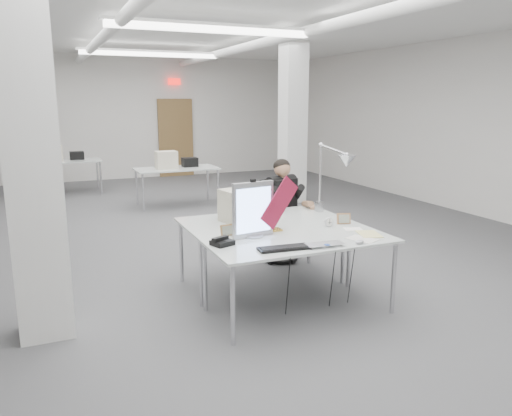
{
  "coord_description": "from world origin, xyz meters",
  "views": [
    {
      "loc": [
        -2.22,
        -6.6,
        2.07
      ],
      "look_at": [
        -0.24,
        -2.0,
        0.98
      ],
      "focal_mm": 35.0,
      "sensor_mm": 36.0,
      "label": 1
    }
  ],
  "objects_px": {
    "seated_person": "(282,193)",
    "bankers_lamp": "(274,213)",
    "beige_monitor": "(240,206)",
    "office_chair": "(280,216)",
    "laptop": "(327,246)",
    "desk_phone": "(222,243)",
    "monitor": "(253,210)",
    "architect_lamp": "(331,173)",
    "desk_main": "(300,240)"
  },
  "relations": [
    {
      "from": "office_chair",
      "to": "laptop",
      "type": "bearing_deg",
      "value": -121.31
    },
    {
      "from": "seated_person",
      "to": "laptop",
      "type": "bearing_deg",
      "value": -121.66
    },
    {
      "from": "seated_person",
      "to": "desk_phone",
      "type": "xyz_separation_m",
      "value": [
        -1.31,
        -1.42,
        -0.12
      ]
    },
    {
      "from": "monitor",
      "to": "desk_main",
      "type": "bearing_deg",
      "value": -41.18
    },
    {
      "from": "laptop",
      "to": "bankers_lamp",
      "type": "height_order",
      "value": "bankers_lamp"
    },
    {
      "from": "monitor",
      "to": "bankers_lamp",
      "type": "height_order",
      "value": "monitor"
    },
    {
      "from": "monitor",
      "to": "desk_phone",
      "type": "height_order",
      "value": "monitor"
    },
    {
      "from": "bankers_lamp",
      "to": "beige_monitor",
      "type": "bearing_deg",
      "value": 98.24
    },
    {
      "from": "desk_phone",
      "to": "architect_lamp",
      "type": "relative_size",
      "value": 0.18
    },
    {
      "from": "laptop",
      "to": "desk_phone",
      "type": "height_order",
      "value": "desk_phone"
    },
    {
      "from": "office_chair",
      "to": "bankers_lamp",
      "type": "relative_size",
      "value": 3.13
    },
    {
      "from": "monitor",
      "to": "seated_person",
      "type": "bearing_deg",
      "value": 45.38
    },
    {
      "from": "office_chair",
      "to": "beige_monitor",
      "type": "height_order",
      "value": "office_chair"
    },
    {
      "from": "seated_person",
      "to": "monitor",
      "type": "relative_size",
      "value": 1.64
    },
    {
      "from": "bankers_lamp",
      "to": "desk_phone",
      "type": "relative_size",
      "value": 2.05
    },
    {
      "from": "seated_person",
      "to": "beige_monitor",
      "type": "distance_m",
      "value": 1.05
    },
    {
      "from": "desk_main",
      "to": "office_chair",
      "type": "bearing_deg",
      "value": 70.51
    },
    {
      "from": "monitor",
      "to": "laptop",
      "type": "xyz_separation_m",
      "value": [
        0.47,
        -0.61,
        -0.26
      ]
    },
    {
      "from": "bankers_lamp",
      "to": "desk_phone",
      "type": "bearing_deg",
      "value": -167.07
    },
    {
      "from": "office_chair",
      "to": "laptop",
      "type": "height_order",
      "value": "office_chair"
    },
    {
      "from": "laptop",
      "to": "desk_phone",
      "type": "relative_size",
      "value": 1.96
    },
    {
      "from": "architect_lamp",
      "to": "desk_phone",
      "type": "bearing_deg",
      "value": -150.36
    },
    {
      "from": "bankers_lamp",
      "to": "architect_lamp",
      "type": "distance_m",
      "value": 1.01
    },
    {
      "from": "laptop",
      "to": "architect_lamp",
      "type": "bearing_deg",
      "value": 61.55
    },
    {
      "from": "monitor",
      "to": "architect_lamp",
      "type": "height_order",
      "value": "architect_lamp"
    },
    {
      "from": "monitor",
      "to": "beige_monitor",
      "type": "distance_m",
      "value": 0.65
    },
    {
      "from": "office_chair",
      "to": "desk_phone",
      "type": "bearing_deg",
      "value": -149.37
    },
    {
      "from": "laptop",
      "to": "beige_monitor",
      "type": "xyz_separation_m",
      "value": [
        -0.36,
        1.24,
        0.16
      ]
    },
    {
      "from": "office_chair",
      "to": "bankers_lamp",
      "type": "bearing_deg",
      "value": -136.52
    },
    {
      "from": "bankers_lamp",
      "to": "beige_monitor",
      "type": "relative_size",
      "value": 0.99
    },
    {
      "from": "laptop",
      "to": "desk_phone",
      "type": "bearing_deg",
      "value": 155.59
    },
    {
      "from": "office_chair",
      "to": "seated_person",
      "type": "bearing_deg",
      "value": -107.69
    },
    {
      "from": "desk_phone",
      "to": "beige_monitor",
      "type": "bearing_deg",
      "value": 38.86
    },
    {
      "from": "seated_person",
      "to": "bankers_lamp",
      "type": "height_order",
      "value": "seated_person"
    },
    {
      "from": "desk_phone",
      "to": "bankers_lamp",
      "type": "bearing_deg",
      "value": 4.04
    },
    {
      "from": "beige_monitor",
      "to": "seated_person",
      "type": "bearing_deg",
      "value": 27.67
    },
    {
      "from": "desk_phone",
      "to": "laptop",
      "type": "bearing_deg",
      "value": -47.85
    },
    {
      "from": "desk_main",
      "to": "laptop",
      "type": "relative_size",
      "value": 5.04
    },
    {
      "from": "bankers_lamp",
      "to": "beige_monitor",
      "type": "distance_m",
      "value": 0.53
    },
    {
      "from": "office_chair",
      "to": "monitor",
      "type": "distance_m",
      "value": 1.68
    },
    {
      "from": "office_chair",
      "to": "architect_lamp",
      "type": "bearing_deg",
      "value": -92.17
    },
    {
      "from": "monitor",
      "to": "architect_lamp",
      "type": "distance_m",
      "value": 1.29
    },
    {
      "from": "seated_person",
      "to": "bankers_lamp",
      "type": "distance_m",
      "value": 1.32
    },
    {
      "from": "desk_main",
      "to": "architect_lamp",
      "type": "relative_size",
      "value": 1.79
    },
    {
      "from": "desk_phone",
      "to": "monitor",
      "type": "bearing_deg",
      "value": 3.07
    },
    {
      "from": "desk_phone",
      "to": "architect_lamp",
      "type": "bearing_deg",
      "value": 3.07
    },
    {
      "from": "desk_main",
      "to": "bankers_lamp",
      "type": "distance_m",
      "value": 0.44
    },
    {
      "from": "office_chair",
      "to": "laptop",
      "type": "xyz_separation_m",
      "value": [
        -0.47,
        -1.94,
        0.18
      ]
    },
    {
      "from": "bankers_lamp",
      "to": "seated_person",
      "type": "bearing_deg",
      "value": 49.84
    },
    {
      "from": "monitor",
      "to": "bankers_lamp",
      "type": "bearing_deg",
      "value": 16.32
    }
  ]
}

